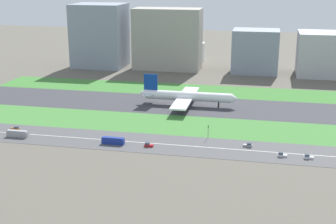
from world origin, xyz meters
TOP-DOWN VIEW (x-y plane):
  - ground_plane at (0.00, 0.00)m, footprint 800.00×800.00m
  - runway at (0.00, 0.00)m, footprint 280.00×46.00m
  - grass_median_north at (0.00, 41.00)m, footprint 280.00×36.00m
  - grass_median_south at (0.00, -41.00)m, footprint 280.00×36.00m
  - highway at (0.00, -73.00)m, footprint 280.00×28.00m
  - highway_centerline at (0.00, -73.00)m, footprint 266.00×0.50m
  - airliner at (8.07, 0.00)m, footprint 65.00×56.00m
  - bus_0 at (-15.79, -78.00)m, footprint 11.60×2.50m
  - car_5 at (67.46, -78.00)m, footprint 4.40×1.80m
  - car_3 at (51.20, -68.00)m, footprint 4.40×1.80m
  - car_2 at (-75.34, -68.00)m, footprint 4.40×1.80m
  - bus_1 at (-68.46, -78.00)m, footprint 11.60×2.50m
  - car_1 at (79.39, -78.00)m, footprint 4.40×1.80m
  - car_0 at (2.63, -78.00)m, footprint 4.40×1.80m
  - traffic_light at (30.15, -60.01)m, footprint 0.36×0.50m
  - terminal_building at (-90.00, 114.00)m, footprint 45.09×37.58m
  - hangar_building at (-28.06, 114.00)m, footprint 58.60×25.93m
  - office_tower at (48.01, 114.00)m, footprint 38.46×29.15m
  - cargo_warehouse at (110.78, 114.00)m, footprint 56.83×37.38m
  - fuel_tank_west at (-13.42, 159.00)m, footprint 24.50×24.50m

SIDE VIEW (x-z plane):
  - ground_plane at x=0.00m, z-range 0.00..0.00m
  - runway at x=0.00m, z-range 0.00..0.10m
  - grass_median_north at x=0.00m, z-range 0.00..0.10m
  - grass_median_south at x=0.00m, z-range 0.00..0.10m
  - highway at x=0.00m, z-range 0.00..0.10m
  - highway_centerline at x=0.00m, z-range 0.10..0.11m
  - car_5 at x=67.46m, z-range -0.08..1.92m
  - car_3 at x=51.20m, z-range -0.08..1.92m
  - car_2 at x=-75.34m, z-range -0.08..1.92m
  - car_1 at x=79.39m, z-range -0.08..1.92m
  - car_0 at x=2.63m, z-range -0.08..1.92m
  - bus_0 at x=-15.79m, z-range 0.07..3.57m
  - bus_1 at x=-68.46m, z-range 0.07..3.57m
  - traffic_light at x=30.15m, z-range 0.69..7.89m
  - airliner at x=8.07m, z-range -3.62..16.08m
  - fuel_tank_west at x=-13.42m, z-range 0.00..17.40m
  - cargo_warehouse at x=110.78m, z-range 0.00..35.73m
  - office_tower at x=48.01m, z-range 0.00..36.46m
  - hangar_building at x=-28.06m, z-range 0.00..52.84m
  - terminal_building at x=-90.00m, z-range 0.00..55.79m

